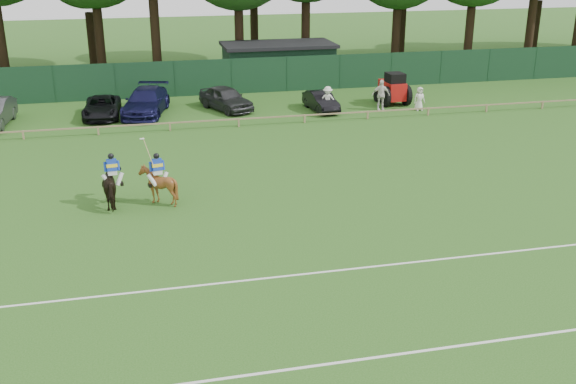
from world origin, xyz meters
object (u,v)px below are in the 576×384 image
object	(u,v)px
horse_dark	(114,186)
suv_black	(102,107)
tractor	(393,89)
horse_chestnut	(158,185)
spectator_right	(419,99)
spectator_mid	(381,95)
estate_black	(321,101)
sedan_navy	(146,102)
hatch_grey	(226,98)
utility_shed	(278,63)
spectator_left	(328,100)

from	to	relation	value
horse_dark	suv_black	size ratio (longest dim) A/B	0.44
tractor	horse_chestnut	bearing A→B (deg)	-140.36
spectator_right	spectator_mid	bearing A→B (deg)	163.89
suv_black	tractor	bearing A→B (deg)	0.90
estate_black	spectator_right	size ratio (longest dim) A/B	2.47
estate_black	tractor	xyz separation A→B (m)	(5.14, 0.64, 0.40)
suv_black	spectator_mid	world-z (taller)	spectator_mid
sedan_navy	spectator_right	xyz separation A→B (m)	(17.15, -2.83, -0.06)
horse_dark	hatch_grey	bearing A→B (deg)	-120.94
hatch_grey	spectator_mid	world-z (taller)	spectator_mid
horse_chestnut	hatch_grey	bearing A→B (deg)	-119.11
suv_black	sedan_navy	distance (m)	2.70
horse_dark	hatch_grey	xyz separation A→B (m)	(6.86, 15.54, -0.09)
suv_black	spectator_right	world-z (taller)	spectator_right
tractor	spectator_right	bearing A→B (deg)	-65.40
sedan_navy	utility_shed	world-z (taller)	utility_shed
spectator_right	utility_shed	xyz separation A→B (m)	(-6.97, 10.63, 0.78)
tractor	utility_shed	bearing A→B (deg)	121.53
hatch_grey	spectator_right	distance (m)	12.44
spectator_left	suv_black	bearing A→B (deg)	-178.21
horse_dark	sedan_navy	world-z (taller)	horse_dark
sedan_navy	utility_shed	size ratio (longest dim) A/B	0.67
hatch_grey	estate_black	distance (m)	6.12
sedan_navy	tractor	bearing A→B (deg)	10.72
horse_dark	tractor	distance (m)	23.13
horse_chestnut	utility_shed	xyz separation A→B (m)	(10.19, 23.45, 0.73)
spectator_mid	spectator_right	bearing A→B (deg)	-7.32
sedan_navy	spectator_right	bearing A→B (deg)	4.34
horse_chestnut	utility_shed	size ratio (longest dim) A/B	0.19
horse_chestnut	spectator_left	size ratio (longest dim) A/B	0.95
spectator_left	horse_dark	bearing A→B (deg)	-123.95
estate_black	sedan_navy	bearing A→B (deg)	166.69
hatch_grey	utility_shed	world-z (taller)	utility_shed
estate_black	hatch_grey	bearing A→B (deg)	159.63
suv_black	spectator_mid	bearing A→B (deg)	-3.75
horse_dark	sedan_navy	distance (m)	15.57
spectator_left	estate_black	bearing A→B (deg)	115.16
sedan_navy	utility_shed	distance (m)	12.85
hatch_grey	spectator_right	world-z (taller)	hatch_grey
estate_black	spectator_mid	world-z (taller)	spectator_mid
horse_chestnut	suv_black	bearing A→B (deg)	-91.46
estate_black	spectator_right	xyz separation A→B (m)	(6.18, -1.35, 0.14)
horse_dark	utility_shed	bearing A→B (deg)	-124.40
estate_black	spectator_left	world-z (taller)	spectator_left
hatch_grey	spectator_left	distance (m)	6.55
horse_dark	estate_black	size ratio (longest dim) A/B	0.54
suv_black	spectator_mid	size ratio (longest dim) A/B	2.32
hatch_grey	estate_black	size ratio (longest dim) A/B	1.20
hatch_grey	tractor	bearing A→B (deg)	-29.05
spectator_mid	utility_shed	size ratio (longest dim) A/B	0.24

